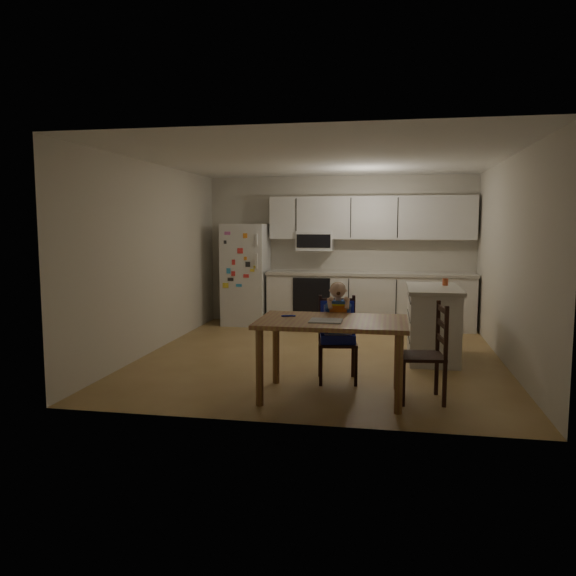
% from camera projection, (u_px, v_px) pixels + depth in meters
% --- Properties ---
extents(room, '(4.52, 5.01, 2.51)m').
position_uv_depth(room, '(326.00, 257.00, 7.56)').
color(room, olive).
rests_on(room, ground).
extents(refrigerator, '(0.72, 0.70, 1.70)m').
position_uv_depth(refrigerator, '(246.00, 274.00, 9.52)').
color(refrigerator, silver).
rests_on(refrigerator, ground).
extents(kitchen_run, '(3.37, 0.62, 2.15)m').
position_uv_depth(kitchen_run, '(368.00, 274.00, 9.23)').
color(kitchen_run, silver).
rests_on(kitchen_run, ground).
extents(kitchen_island, '(0.65, 1.23, 0.91)m').
position_uv_depth(kitchen_island, '(433.00, 323.00, 7.08)').
color(kitchen_island, silver).
rests_on(kitchen_island, ground).
extents(red_cup, '(0.07, 0.07, 0.09)m').
position_uv_depth(red_cup, '(445.00, 282.00, 7.21)').
color(red_cup, '#C24E27').
rests_on(red_cup, kitchen_island).
extents(dining_table, '(1.44, 0.93, 0.77)m').
position_uv_depth(dining_table, '(332.00, 330.00, 5.45)').
color(dining_table, brown).
rests_on(dining_table, ground).
extents(napkin, '(0.31, 0.27, 0.01)m').
position_uv_depth(napkin, '(326.00, 321.00, 5.35)').
color(napkin, '#ADADB2').
rests_on(napkin, dining_table).
extents(toddler_spoon, '(0.12, 0.06, 0.02)m').
position_uv_depth(toddler_spoon, '(287.00, 316.00, 5.62)').
color(toddler_spoon, '#1C2AC5').
rests_on(toddler_spoon, dining_table).
extents(chair_booster, '(0.46, 0.46, 1.08)m').
position_uv_depth(chair_booster, '(337.00, 321.00, 6.06)').
color(chair_booster, black).
rests_on(chair_booster, ground).
extents(chair_side, '(0.47, 0.47, 0.95)m').
position_uv_depth(chair_side, '(431.00, 346.00, 5.36)').
color(chair_side, black).
rests_on(chair_side, ground).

